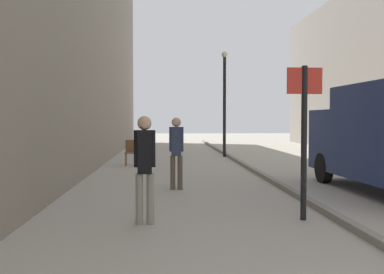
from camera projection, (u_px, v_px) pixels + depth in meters
The scene contains 7 objects.
ground_plane at pixel (208, 176), 13.32m from camera, with size 80.00×80.00×0.00m, color #A8A093.
kerb_strip at pixel (260, 174), 13.42m from camera, with size 0.16×40.00×0.12m, color gray.
pedestrian_main_foreground at pixel (145, 162), 7.19m from camera, with size 0.35×0.23×1.76m.
pedestrian_mid_block at pixel (176, 148), 10.75m from camera, with size 0.35×0.23×1.75m.
street_sign_post at pixel (304, 129), 7.48m from camera, with size 0.60×0.10×2.60m.
lamp_post at pixel (225, 97), 20.10m from camera, with size 0.28×0.28×4.76m.
cafe_chair_near_window at pixel (131, 151), 16.44m from camera, with size 0.45×0.45×0.94m.
Camera 1 is at (-1.31, -1.21, 1.71)m, focal length 41.65 mm.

